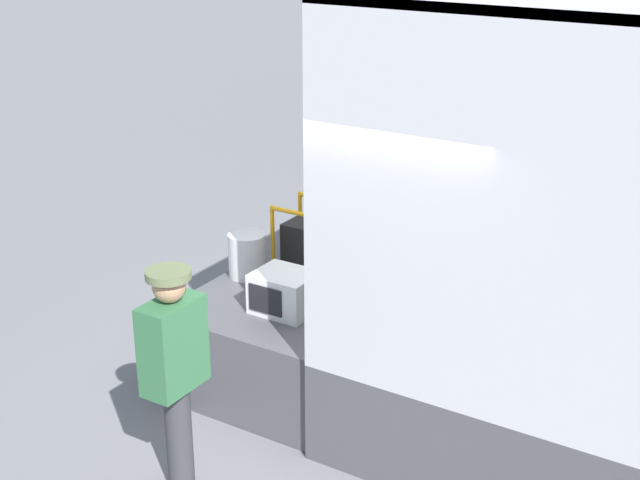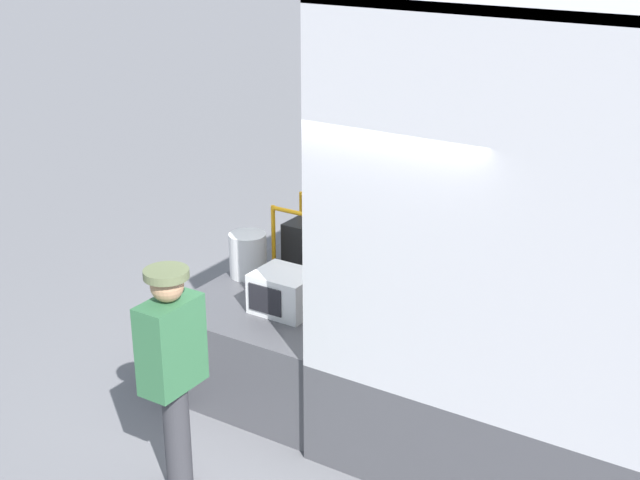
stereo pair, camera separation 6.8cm
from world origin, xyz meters
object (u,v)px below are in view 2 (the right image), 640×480
portable_generator (323,247)px  orange_bucket (248,255)px  microwave (285,292)px  worker_person (172,359)px

portable_generator → orange_bucket: bearing=-140.5°
orange_bucket → microwave: bearing=-31.5°
microwave → orange_bucket: (-0.65, 0.40, 0.03)m
orange_bucket → worker_person: worker_person is taller
microwave → worker_person: size_ratio=0.29×
microwave → orange_bucket: size_ratio=1.23×
portable_generator → worker_person: worker_person is taller
portable_generator → orange_bucket: (-0.50, -0.41, -0.04)m
worker_person → portable_generator: bearing=95.4°
portable_generator → worker_person: size_ratio=0.45×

